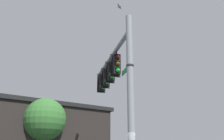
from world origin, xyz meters
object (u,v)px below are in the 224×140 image
at_px(traffic_light_nearest_pole, 117,64).
at_px(traffic_light_mid_inner, 111,71).
at_px(street_name_sign, 128,68).
at_px(bird_flying, 119,7).
at_px(traffic_light_arm_end, 102,82).
at_px(traffic_light_mid_outer, 106,77).

relative_size(traffic_light_nearest_pole, traffic_light_mid_inner, 1.00).
bearing_deg(traffic_light_nearest_pole, street_name_sign, 83.95).
distance_m(street_name_sign, bird_flying, 3.66).
xyz_separation_m(street_name_sign, bird_flying, (0.01, -0.87, 3.56)).
distance_m(traffic_light_arm_end, street_name_sign, 5.39).
bearing_deg(traffic_light_mid_outer, bird_flying, 82.20).
height_order(traffic_light_mid_inner, bird_flying, bird_flying).
height_order(traffic_light_mid_outer, bird_flying, bird_flying).
height_order(traffic_light_nearest_pole, street_name_sign, traffic_light_nearest_pole).
xyz_separation_m(traffic_light_nearest_pole, traffic_light_mid_outer, (-0.24, -2.31, 0.00)).
bearing_deg(traffic_light_mid_inner, bird_flying, 81.22).
bearing_deg(traffic_light_arm_end, traffic_light_mid_inner, 84.01).
bearing_deg(traffic_light_nearest_pole, traffic_light_mid_inner, -95.99).
distance_m(traffic_light_mid_inner, street_name_sign, 3.12).
xyz_separation_m(traffic_light_mid_outer, bird_flying, (0.45, 3.28, 2.74)).
bearing_deg(street_name_sign, traffic_light_mid_inner, -96.03).
xyz_separation_m(traffic_light_arm_end, bird_flying, (0.57, 4.43, 2.74)).
height_order(traffic_light_mid_inner, traffic_light_arm_end, same).
bearing_deg(traffic_light_nearest_pole, traffic_light_mid_outer, -95.99).
bearing_deg(traffic_light_mid_outer, traffic_light_mid_inner, 84.01).
xyz_separation_m(traffic_light_nearest_pole, bird_flying, (0.21, 0.97, 2.74)).
distance_m(traffic_light_arm_end, bird_flying, 5.24).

